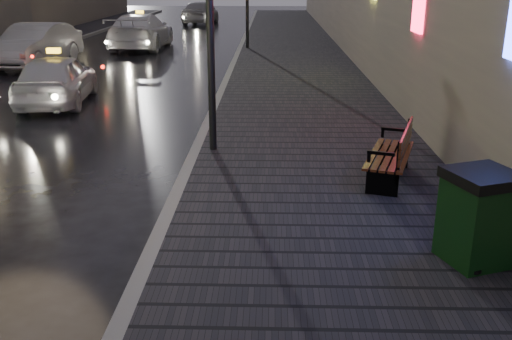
{
  "coord_description": "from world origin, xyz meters",
  "views": [
    {
      "loc": [
        2.98,
        -4.66,
        3.42
      ],
      "look_at": [
        2.78,
        2.74,
        0.85
      ],
      "focal_mm": 40.0,
      "sensor_mm": 36.0,
      "label": 1
    }
  ],
  "objects": [
    {
      "name": "car_far",
      "position": [
        -2.08,
        36.7,
        0.81
      ],
      "size": [
        2.4,
        4.93,
        1.62
      ],
      "primitive_type": "imported",
      "rotation": [
        0.0,
        0.0,
        3.04
      ],
      "color": "gray",
      "rests_on": "ground"
    },
    {
      "name": "bench",
      "position": [
        5.0,
        4.32,
        0.61
      ],
      "size": [
        1.14,
        1.89,
        0.91
      ],
      "rotation": [
        0.0,
        0.0,
        -0.32
      ],
      "color": "black",
      "rests_on": "sidewalk"
    },
    {
      "name": "sidewalk_far",
      "position": [
        -8.7,
        21.0,
        0.07
      ],
      "size": [
        2.4,
        58.0,
        0.15
      ],
      "primitive_type": "cube",
      "color": "black",
      "rests_on": "ground"
    },
    {
      "name": "sidewalk",
      "position": [
        3.9,
        21.0,
        0.07
      ],
      "size": [
        4.6,
        58.0,
        0.15
      ],
      "primitive_type": "cube",
      "color": "black",
      "rests_on": "ground"
    },
    {
      "name": "trash_bin",
      "position": [
        5.42,
        1.52,
        0.72
      ],
      "size": [
        0.95,
        0.95,
        1.13
      ],
      "rotation": [
        0.0,
        0.0,
        0.36
      ],
      "color": "black",
      "rests_on": "sidewalk"
    },
    {
      "name": "curb_far",
      "position": [
        -7.4,
        21.0,
        0.07
      ],
      "size": [
        0.2,
        58.0,
        0.15
      ],
      "primitive_type": "cube",
      "color": "slate",
      "rests_on": "ground"
    },
    {
      "name": "car_left_mid",
      "position": [
        -6.12,
        17.38,
        0.8
      ],
      "size": [
        2.22,
        5.0,
        1.59
      ],
      "primitive_type": "imported",
      "rotation": [
        0.0,
        0.0,
        -0.11
      ],
      "color": "#A2A1AA",
      "rests_on": "ground"
    },
    {
      "name": "taxi_mid",
      "position": [
        -3.2,
        22.67,
        0.81
      ],
      "size": [
        2.32,
        5.62,
        1.63
      ],
      "primitive_type": "imported",
      "rotation": [
        0.0,
        0.0,
        3.13
      ],
      "color": "white",
      "rests_on": "ground"
    },
    {
      "name": "taxi_near",
      "position": [
        -2.88,
        10.65,
        0.69
      ],
      "size": [
        2.08,
        4.2,
        1.37
      ],
      "primitive_type": "imported",
      "rotation": [
        0.0,
        0.0,
        3.26
      ],
      "color": "silver",
      "rests_on": "ground"
    },
    {
      "name": "curb",
      "position": [
        1.5,
        21.0,
        0.07
      ],
      "size": [
        0.2,
        58.0,
        0.15
      ],
      "primitive_type": "cube",
      "color": "slate",
      "rests_on": "ground"
    }
  ]
}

